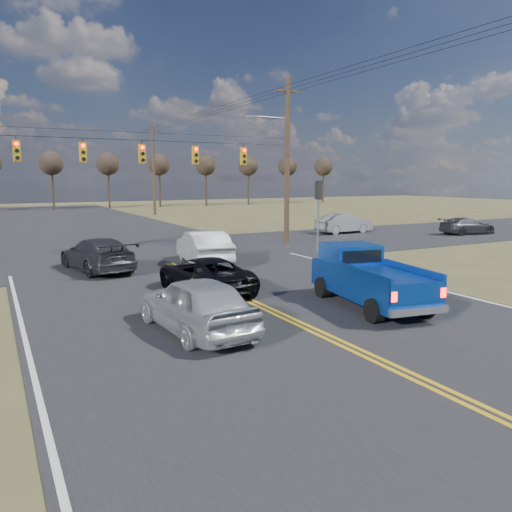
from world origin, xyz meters
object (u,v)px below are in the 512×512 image
white_car_queue (204,247)px  cross_car_east_near (344,224)px  silver_suv (196,304)px  cross_car_east_far (467,226)px  black_suv (205,275)px  dgrey_car_queue (97,254)px  pickup_truck (368,278)px

white_car_queue → cross_car_east_near: size_ratio=1.12×
silver_suv → cross_car_east_far: (25.86, 12.52, -0.15)m
black_suv → dgrey_car_queue: bearing=-70.2°
pickup_truck → silver_suv: 5.80m
silver_suv → black_suv: (1.95, 4.15, -0.12)m
pickup_truck → cross_car_east_far: 23.65m
pickup_truck → cross_car_east_near: (12.61, 17.29, -0.18)m
white_car_queue → dgrey_car_queue: 4.78m
white_car_queue → pickup_truck: bearing=107.9°
white_car_queue → cross_car_east_far: (21.69, 2.83, -0.19)m
white_car_queue → cross_car_east_far: size_ratio=1.16×
dgrey_car_queue → pickup_truck: bearing=112.6°
silver_suv → cross_car_east_far: silver_suv is taller
cross_car_east_far → cross_car_east_near: bearing=65.9°
cross_car_east_near → silver_suv: bearing=131.4°
pickup_truck → black_suv: size_ratio=1.12×
silver_suv → white_car_queue: white_car_queue is taller
pickup_truck → white_car_queue: pickup_truck is taller
cross_car_east_far → black_suv: bearing=117.9°
cross_car_east_near → cross_car_east_far: size_ratio=1.04×
white_car_queue → dgrey_car_queue: white_car_queue is taller
black_suv → white_car_queue: 5.96m
silver_suv → dgrey_car_queue: size_ratio=0.89×
black_suv → silver_suv: bearing=62.4°
cross_car_east_near → cross_car_east_far: 8.86m
black_suv → cross_car_east_near: cross_car_east_near is taller
white_car_queue → cross_car_east_near: white_car_queue is taller
cross_car_east_far → pickup_truck: bearing=130.5°
silver_suv → cross_car_east_far: 28.73m
dgrey_car_queue → white_car_queue: bearing=163.4°
black_suv → dgrey_car_queue: dgrey_car_queue is taller
dgrey_car_queue → black_suv: bearing=103.1°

